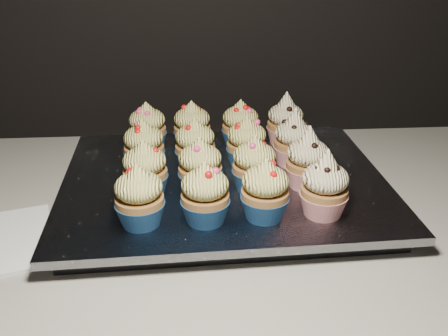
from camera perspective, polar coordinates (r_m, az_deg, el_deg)
name	(u,v)px	position (r m, az deg, el deg)	size (l,w,h in m)	color
worktop	(79,226)	(0.77, -16.29, -6.34)	(2.44, 0.64, 0.04)	beige
baking_tray	(224,191)	(0.77, 0.00, -2.62)	(0.45, 0.34, 0.02)	black
foil_lining	(224,181)	(0.76, 0.00, -1.49)	(0.48, 0.38, 0.01)	silver
cupcake_0	(139,198)	(0.63, -9.65, -3.36)	(0.06, 0.06, 0.08)	navy
cupcake_1	(205,195)	(0.63, -2.17, -3.11)	(0.06, 0.06, 0.08)	navy
cupcake_2	(265,191)	(0.64, 4.71, -2.69)	(0.06, 0.06, 0.08)	navy
cupcake_3	(325,187)	(0.66, 11.42, -2.16)	(0.06, 0.06, 0.10)	red
cupcake_4	(145,171)	(0.70, -9.00, -0.30)	(0.06, 0.06, 0.08)	navy
cupcake_5	(200,168)	(0.70, -2.74, 0.03)	(0.06, 0.06, 0.08)	navy
cupcake_6	(254,166)	(0.71, 3.47, 0.28)	(0.06, 0.06, 0.08)	navy
cupcake_7	(307,161)	(0.73, 9.52, 0.80)	(0.06, 0.06, 0.10)	red
cupcake_8	(144,147)	(0.78, -9.12, 2.39)	(0.06, 0.06, 0.08)	navy
cupcake_9	(195,146)	(0.77, -3.32, 2.54)	(0.06, 0.06, 0.08)	navy
cupcake_10	(247,144)	(0.78, 2.59, 2.79)	(0.06, 0.06, 0.08)	navy
cupcake_11	(294,141)	(0.79, 7.96, 3.13)	(0.06, 0.06, 0.10)	red
cupcake_12	(148,128)	(0.85, -8.72, 4.51)	(0.06, 0.06, 0.08)	navy
cupcake_13	(192,127)	(0.85, -3.66, 4.69)	(0.06, 0.06, 0.08)	navy
cupcake_14	(240,126)	(0.85, 1.89, 4.85)	(0.06, 0.06, 0.08)	navy
cupcake_15	(285,122)	(0.87, 7.02, 5.25)	(0.06, 0.06, 0.10)	red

